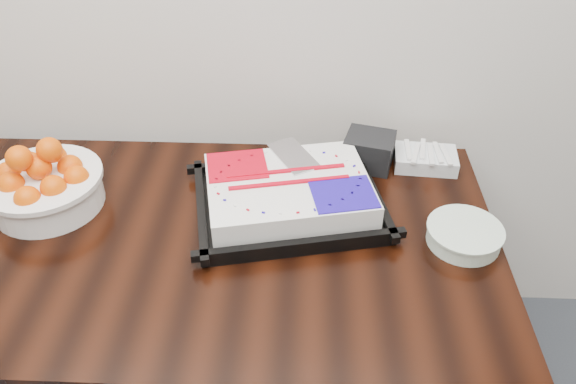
{
  "coord_description": "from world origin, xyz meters",
  "views": [
    {
      "loc": [
        0.39,
        0.91,
        1.75
      ],
      "look_at": [
        0.34,
        2.09,
        0.83
      ],
      "focal_mm": 35.0,
      "sensor_mm": 36.0,
      "label": 1
    }
  ],
  "objects_px": {
    "plate_stack": "(464,235)",
    "napkin_box": "(369,150)",
    "tangerine_bowl": "(43,179)",
    "table": "(163,258)",
    "cake_tray": "(289,195)"
  },
  "relations": [
    {
      "from": "plate_stack",
      "to": "napkin_box",
      "type": "distance_m",
      "value": 0.41
    },
    {
      "from": "tangerine_bowl",
      "to": "plate_stack",
      "type": "distance_m",
      "value": 1.14
    },
    {
      "from": "tangerine_bowl",
      "to": "napkin_box",
      "type": "bearing_deg",
      "value": 14.57
    },
    {
      "from": "napkin_box",
      "to": "plate_stack",
      "type": "bearing_deg",
      "value": -57.33
    },
    {
      "from": "table",
      "to": "tangerine_bowl",
      "type": "relative_size",
      "value": 5.61
    },
    {
      "from": "cake_tray",
      "to": "tangerine_bowl",
      "type": "height_order",
      "value": "tangerine_bowl"
    },
    {
      "from": "napkin_box",
      "to": "cake_tray",
      "type": "bearing_deg",
      "value": -136.56
    },
    {
      "from": "cake_tray",
      "to": "table",
      "type": "bearing_deg",
      "value": -159.81
    },
    {
      "from": "plate_stack",
      "to": "napkin_box",
      "type": "height_order",
      "value": "napkin_box"
    },
    {
      "from": "table",
      "to": "plate_stack",
      "type": "distance_m",
      "value": 0.81
    },
    {
      "from": "tangerine_bowl",
      "to": "plate_stack",
      "type": "xyz_separation_m",
      "value": [
        1.13,
        -0.11,
        -0.06
      ]
    },
    {
      "from": "table",
      "to": "plate_stack",
      "type": "height_order",
      "value": "plate_stack"
    },
    {
      "from": "table",
      "to": "cake_tray",
      "type": "height_order",
      "value": "cake_tray"
    },
    {
      "from": "tangerine_bowl",
      "to": "plate_stack",
      "type": "bearing_deg",
      "value": -5.54
    },
    {
      "from": "tangerine_bowl",
      "to": "napkin_box",
      "type": "relative_size",
      "value": 2.26
    }
  ]
}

